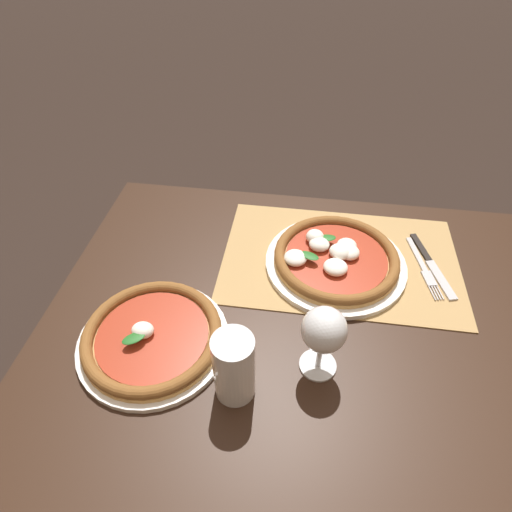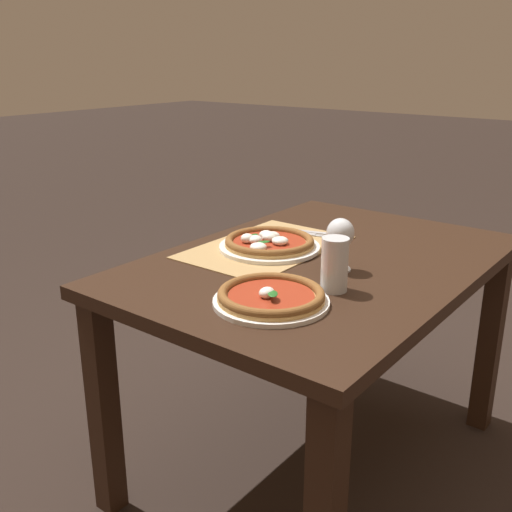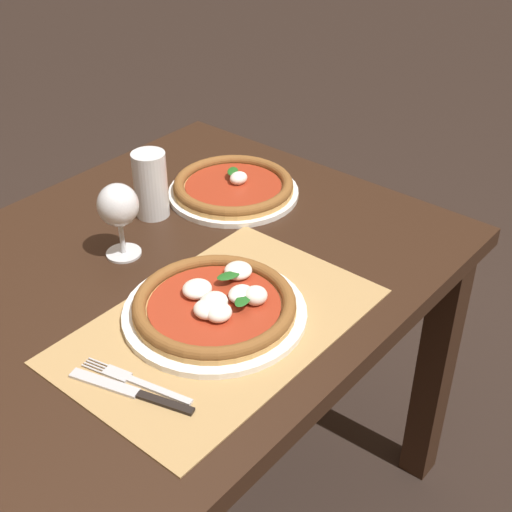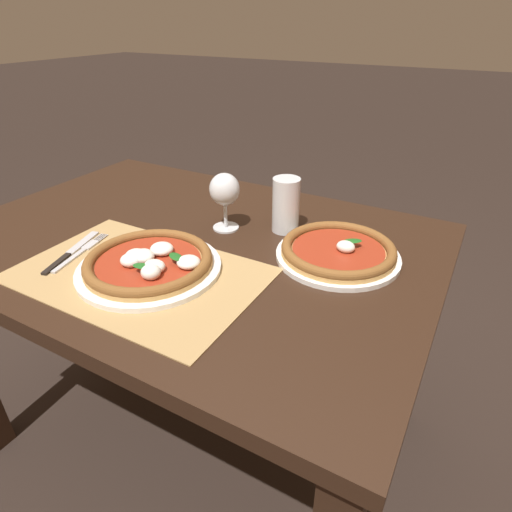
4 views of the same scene
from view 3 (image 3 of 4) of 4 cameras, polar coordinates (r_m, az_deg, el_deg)
dining_table at (r=1.41m, az=-9.26°, el=-5.87°), size 1.26×0.88×0.74m
paper_placemat at (r=1.24m, az=-2.91°, el=-5.52°), size 0.55×0.35×0.00m
pizza_near at (r=1.24m, az=-3.27°, el=-4.02°), size 0.32×0.32×0.05m
pizza_far at (r=1.61m, az=-1.82°, el=5.51°), size 0.29×0.29×0.05m
wine_glass at (r=1.38m, az=-10.96°, el=3.78°), size 0.08×0.08×0.16m
pint_glass at (r=1.53m, az=-8.42°, el=5.58°), size 0.07×0.07×0.15m
fork at (r=1.14m, az=-9.60°, el=-9.85°), size 0.06×0.20×0.00m
knife at (r=1.13m, az=-10.01°, el=-10.64°), size 0.08×0.21×0.01m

